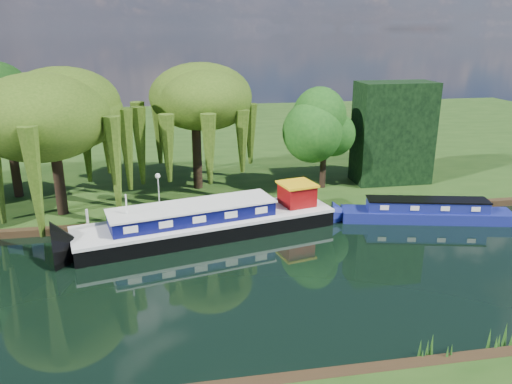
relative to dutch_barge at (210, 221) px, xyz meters
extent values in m
plane|color=black|center=(-3.62, -6.48, -0.85)|extent=(120.00, 120.00, 0.00)
cube|color=#19370F|center=(-3.62, 27.52, -0.62)|extent=(120.00, 52.00, 0.45)
cube|color=black|center=(-0.14, -0.03, -0.45)|extent=(16.55, 7.15, 1.08)
cube|color=silver|center=(-0.14, -0.03, 0.18)|extent=(16.65, 7.24, 0.20)
cube|color=#0A0C46|center=(-1.01, -0.23, 0.72)|extent=(10.34, 4.78, 0.85)
cube|color=silver|center=(-1.01, -0.23, 1.20)|extent=(10.56, 5.00, 0.11)
cube|color=maroon|center=(5.98, 1.39, 0.96)|extent=(2.37, 2.37, 1.35)
cube|color=#E8B010|center=(5.98, 1.39, 1.71)|extent=(2.64, 2.64, 0.14)
cylinder|color=silver|center=(-4.86, -1.13, 1.37)|extent=(0.09, 0.09, 2.15)
cube|color=navy|center=(14.56, -0.20, -0.54)|extent=(11.40, 4.34, 0.84)
cube|color=navy|center=(14.56, -0.20, 0.23)|extent=(8.00, 3.13, 0.70)
cube|color=black|center=(14.56, -0.20, 0.63)|extent=(8.11, 3.24, 0.09)
cube|color=silver|center=(11.52, -0.24, 0.27)|extent=(0.56, 0.17, 0.30)
cube|color=silver|center=(13.44, -0.68, 0.27)|extent=(0.56, 0.17, 0.30)
cube|color=silver|center=(15.36, -1.12, 0.27)|extent=(0.56, 0.17, 0.30)
cube|color=silver|center=(17.28, -1.56, 0.27)|extent=(0.56, 0.17, 0.30)
imported|color=silver|center=(17.97, -0.22, -0.85)|extent=(2.50, 2.19, 1.26)
cylinder|color=black|center=(-9.55, 4.26, 2.32)|extent=(0.71, 0.71, 5.44)
ellipsoid|color=#29470F|center=(-9.55, 4.26, 6.25)|extent=(7.60, 7.60, 4.91)
cylinder|color=black|center=(-0.16, 8.48, 2.19)|extent=(0.73, 0.73, 5.17)
ellipsoid|color=#29470F|center=(-0.16, 8.48, 5.92)|extent=(7.06, 7.06, 4.56)
cylinder|color=black|center=(-13.47, 8.64, 3.09)|extent=(0.67, 0.67, 6.97)
ellipsoid|color=black|center=(-13.47, 8.64, 5.94)|extent=(5.58, 5.58, 5.58)
cylinder|color=black|center=(9.48, 6.86, 2.16)|extent=(0.43, 0.43, 5.11)
ellipsoid|color=#154711|center=(9.48, 6.86, 4.25)|extent=(4.09, 4.09, 4.09)
cube|color=black|center=(15.38, 7.52, 3.60)|extent=(6.00, 3.00, 8.00)
cylinder|color=silver|center=(-3.12, 4.02, 0.70)|extent=(0.10, 0.10, 2.20)
sphere|color=white|center=(-3.12, 4.02, 1.98)|extent=(0.36, 0.36, 0.36)
cylinder|color=silver|center=(-7.62, 1.92, 0.10)|extent=(0.16, 0.16, 1.00)
cylinder|color=silver|center=(-0.62, 1.92, 0.10)|extent=(0.16, 0.16, 1.00)
cylinder|color=silver|center=(5.38, 1.92, 0.10)|extent=(0.16, 0.16, 1.00)
cone|color=#1D4C14|center=(10.38, -14.08, -0.30)|extent=(1.20, 1.20, 1.10)
cone|color=#1D4C14|center=(7.38, -14.18, -0.30)|extent=(1.20, 1.20, 1.10)
camera|label=1|loc=(-2.21, -29.15, 11.47)|focal=35.00mm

